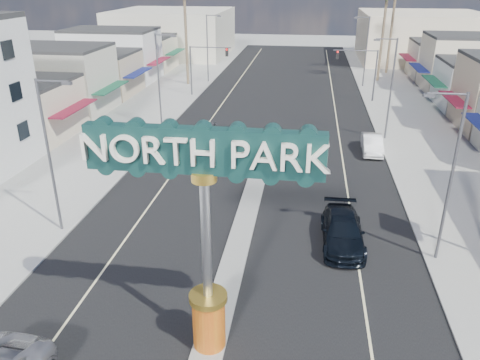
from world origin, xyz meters
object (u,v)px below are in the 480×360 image
(streetlight_r_far, at_px, (365,48))
(car_parked_left, at_px, (206,133))
(traffic_signal_left, at_px, (205,61))
(streetlight_l_mid, at_px, (160,77))
(streetlight_l_near, at_px, (51,150))
(suv_right, at_px, (343,231))
(palm_right_mid, at_px, (387,1))
(streetlight_r_mid, at_px, (390,84))
(car_parked_right, at_px, (372,144))
(streetlight_l_far, at_px, (208,45))
(gateway_sign, at_px, (205,219))
(streetlight_r_near, at_px, (449,172))
(traffic_signal_right, at_px, (360,65))

(streetlight_r_far, relative_size, car_parked_left, 1.86)
(traffic_signal_left, relative_size, streetlight_l_mid, 0.67)
(traffic_signal_left, xyz_separation_m, streetlight_l_mid, (-1.25, -13.99, 0.79))
(car_parked_left, bearing_deg, streetlight_l_near, -111.13)
(streetlight_r_far, relative_size, suv_right, 1.63)
(suv_right, bearing_deg, palm_right_mid, 79.54)
(streetlight_r_mid, distance_m, palm_right_mid, 26.71)
(car_parked_right, bearing_deg, streetlight_r_far, 88.07)
(streetlight_l_far, bearing_deg, gateway_sign, -78.22)
(streetlight_r_near, xyz_separation_m, car_parked_left, (-15.93, 17.00, -4.24))
(car_parked_left, bearing_deg, streetlight_l_far, 96.21)
(streetlight_l_far, height_order, streetlight_r_far, same)
(suv_right, bearing_deg, gateway_sign, -123.97)
(streetlight_l_near, bearing_deg, car_parked_right, 39.95)
(streetlight_r_mid, bearing_deg, streetlight_l_far, 133.48)
(streetlight_r_far, height_order, palm_right_mid, palm_right_mid)
(streetlight_l_near, height_order, streetlight_r_near, same)
(traffic_signal_left, relative_size, car_parked_left, 1.24)
(streetlight_l_mid, distance_m, streetlight_r_mid, 20.87)
(streetlight_l_near, distance_m, car_parked_left, 18.20)
(streetlight_l_mid, distance_m, car_parked_right, 20.25)
(gateway_sign, bearing_deg, streetlight_l_far, 101.78)
(traffic_signal_right, bearing_deg, gateway_sign, -102.33)
(streetlight_l_far, bearing_deg, streetlight_r_mid, -46.52)
(streetlight_r_mid, bearing_deg, streetlight_r_far, 90.00)
(suv_right, bearing_deg, streetlight_l_far, 110.17)
(traffic_signal_right, height_order, streetlight_l_far, streetlight_l_far)
(streetlight_l_near, bearing_deg, streetlight_r_mid, 43.79)
(streetlight_r_far, bearing_deg, streetlight_r_mid, -90.00)
(streetlight_r_near, bearing_deg, streetlight_r_mid, 90.00)
(gateway_sign, relative_size, streetlight_r_mid, 1.02)
(streetlight_r_near, xyz_separation_m, streetlight_r_far, (0.00, 42.00, 0.00))
(suv_right, bearing_deg, traffic_signal_right, 82.74)
(streetlight_r_far, bearing_deg, traffic_signal_left, -157.80)
(traffic_signal_right, relative_size, streetlight_l_far, 0.67)
(traffic_signal_right, height_order, suv_right, traffic_signal_right)
(gateway_sign, height_order, traffic_signal_right, gateway_sign)
(streetlight_l_far, relative_size, streetlight_r_mid, 1.00)
(streetlight_l_far, distance_m, palm_right_mid, 24.41)
(traffic_signal_left, distance_m, streetlight_r_mid, 24.11)
(streetlight_r_far, height_order, car_parked_right, streetlight_r_far)
(gateway_sign, distance_m, car_parked_right, 26.43)
(car_parked_left, relative_size, car_parked_right, 1.07)
(traffic_signal_left, xyz_separation_m, traffic_signal_right, (18.37, 0.00, 0.00))
(streetlight_r_mid, bearing_deg, suv_right, -103.85)
(car_parked_right, bearing_deg, streetlight_r_mid, 70.19)
(streetlight_l_mid, xyz_separation_m, streetlight_r_far, (20.87, 22.00, 0.00))
(gateway_sign, distance_m, palm_right_mid, 55.76)
(traffic_signal_left, height_order, streetlight_r_mid, streetlight_r_mid)
(streetlight_l_near, distance_m, palm_right_mid, 51.92)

